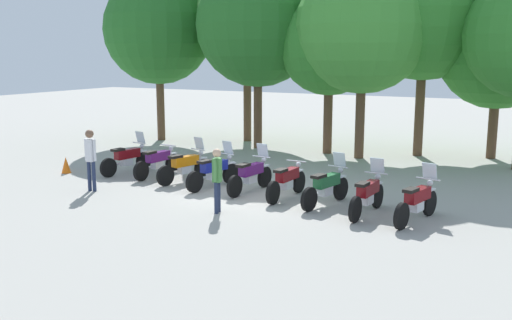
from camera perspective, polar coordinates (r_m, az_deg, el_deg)
The scene contains 20 objects.
ground_plane at distance 16.83m, azimuth -0.78°, elevation -3.29°, with size 80.00×80.00×0.00m, color #9E9B93.
motorcycle_0 at distance 19.98m, azimuth -12.64°, elevation 0.18°, with size 0.70×2.18×1.37m.
motorcycle_1 at distance 19.25m, azimuth -9.72°, elevation -0.15°, with size 0.62×2.19×0.99m.
motorcycle_2 at distance 18.34m, azimuth -7.03°, elevation -0.56°, with size 0.80×2.15×1.37m.
motorcycle_3 at distance 17.43m, azimuth -4.18°, elevation -1.09°, with size 0.77×2.16×1.37m.
motorcycle_4 at distance 16.86m, azimuth -0.51°, elevation -1.46°, with size 0.65×2.19×1.37m.
motorcycle_5 at distance 16.17m, azimuth 3.09°, elevation -2.05°, with size 0.62×2.19×0.99m.
motorcycle_6 at distance 15.51m, azimuth 7.00°, elevation -2.60°, with size 0.76×2.16×1.37m.
motorcycle_7 at distance 14.79m, azimuth 11.00°, elevation -3.37°, with size 0.62×2.19×1.37m.
motorcycle_8 at distance 14.41m, azimuth 15.69°, elevation -3.94°, with size 0.78×2.16×1.37m.
person_0 at distance 14.60m, azimuth -3.87°, elevation -1.56°, with size 0.26×0.41×1.66m.
person_1 at distance 17.53m, azimuth -16.08°, elevation 0.50°, with size 0.40×0.26×1.83m.
tree_0 at distance 27.24m, azimuth -9.66°, elevation 12.60°, with size 4.96×4.96×7.56m.
tree_1 at distance 26.58m, azimuth -0.88°, elevation 13.71°, with size 4.79×4.79×7.91m.
tree_2 at distance 24.60m, azimuth 0.19°, elevation 13.27°, with size 5.20×5.20×7.81m.
tree_3 at distance 23.38m, azimuth 7.30°, elevation 11.31°, with size 4.08×4.08×6.43m.
tree_4 at distance 22.47m, azimuth 10.56°, elevation 12.92°, with size 5.08×5.08×7.58m.
tree_5 at distance 23.59m, azimuth 16.37°, elevation 13.94°, with size 5.28×5.28×8.25m.
tree_6 at distance 23.83m, azimuth 22.92°, elevation 10.13°, with size 4.56×4.56×6.49m.
traffic_cone at distance 20.61m, azimuth -18.31°, elevation -0.48°, with size 0.32×0.32×0.55m, color orange.
Camera 1 is at (7.70, -14.41, 4.02)m, focal length 40.37 mm.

